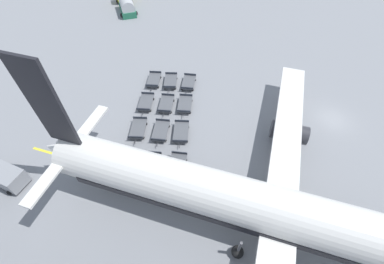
{
  "coord_description": "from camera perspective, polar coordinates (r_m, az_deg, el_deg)",
  "views": [
    {
      "loc": [
        24.99,
        -13.58,
        23.23
      ],
      "look_at": [
        6.08,
        -16.87,
        1.18
      ],
      "focal_mm": 24.0,
      "sensor_mm": 36.0,
      "label": 1
    }
  ],
  "objects": [
    {
      "name": "ground_plane",
      "position": [
        36.72,
        28.76,
        2.45
      ],
      "size": [
        500.0,
        500.0,
        0.0
      ],
      "primitive_type": "plane",
      "color": "gray"
    },
    {
      "name": "service_van",
      "position": [
        32.25,
        -36.62,
        -7.54
      ],
      "size": [
        3.23,
        5.33,
        2.0
      ],
      "color": "gray",
      "rests_on": "ground_plane"
    },
    {
      "name": "baggage_dolly_row_mid_a_col_b",
      "position": [
        33.68,
        -5.76,
        6.2
      ],
      "size": [
        3.95,
        1.98,
        0.92
      ],
      "color": "#515459",
      "rests_on": "ground_plane"
    },
    {
      "name": "baggage_dolly_row_mid_a_col_d",
      "position": [
        27.63,
        -9.06,
        -7.39
      ],
      "size": [
        3.96,
        2.01,
        0.92
      ],
      "color": "#515459",
      "rests_on": "ground_plane"
    },
    {
      "name": "baggage_dolly_row_near_col_d",
      "position": [
        28.27,
        -13.94,
        -6.77
      ],
      "size": [
        3.98,
        2.15,
        0.92
      ],
      "color": "#515459",
      "rests_on": "ground_plane"
    },
    {
      "name": "baggage_dolly_row_mid_b_col_b",
      "position": [
        33.49,
        -1.59,
        6.16
      ],
      "size": [
        3.96,
        2.02,
        0.92
      ],
      "color": "#515459",
      "rests_on": "ground_plane"
    },
    {
      "name": "baggage_dolly_row_mid_b_col_a",
      "position": [
        36.9,
        -0.76,
        10.92
      ],
      "size": [
        3.93,
        1.91,
        0.92
      ],
      "color": "#515459",
      "rests_on": "ground_plane"
    },
    {
      "name": "stand_guidance_stripe",
      "position": [
        26.41,
        -3.02,
        -12.73
      ],
      "size": [
        5.03,
        34.85,
        0.01
      ],
      "color": "yellow",
      "rests_on": "ground_plane"
    },
    {
      "name": "baggage_dolly_row_near_col_a",
      "position": [
        37.75,
        -8.49,
        11.34
      ],
      "size": [
        3.97,
        2.05,
        0.92
      ],
      "color": "#515459",
      "rests_on": "ground_plane"
    },
    {
      "name": "baggage_dolly_row_mid_a_col_c",
      "position": [
        30.48,
        -7.0,
        0.22
      ],
      "size": [
        3.94,
        1.96,
        0.92
      ],
      "color": "#515459",
      "rests_on": "ground_plane"
    },
    {
      "name": "baggage_dolly_row_near_col_c",
      "position": [
        31.16,
        -11.89,
        0.72
      ],
      "size": [
        3.98,
        2.14,
        0.92
      ],
      "color": "#515459",
      "rests_on": "ground_plane"
    },
    {
      "name": "fuel_tanker_primary",
      "position": [
        59.18,
        -14.48,
        25.97
      ],
      "size": [
        9.62,
        6.78,
        3.24
      ],
      "color": "yellow",
      "rests_on": "ground_plane"
    },
    {
      "name": "baggage_dolly_row_near_col_b",
      "position": [
        34.27,
        -10.24,
        6.47
      ],
      "size": [
        3.96,
        2.04,
        0.92
      ],
      "color": "#515459",
      "rests_on": "ground_plane"
    },
    {
      "name": "airplane",
      "position": [
        22.75,
        22.1,
        -17.2
      ],
      "size": [
        42.31,
        47.22,
        14.28
      ],
      "color": "white",
      "rests_on": "ground_plane"
    },
    {
      "name": "baggage_dolly_row_mid_b_col_c",
      "position": [
        30.16,
        -2.47,
        -0.03
      ],
      "size": [
        3.98,
        2.1,
        0.92
      ],
      "color": "#515459",
      "rests_on": "ground_plane"
    },
    {
      "name": "baggage_dolly_row_mid_b_col_d",
      "position": [
        27.3,
        -3.33,
        -7.58
      ],
      "size": [
        3.93,
        1.91,
        0.92
      ],
      "color": "#515459",
      "rests_on": "ground_plane"
    },
    {
      "name": "baggage_dolly_row_mid_a_col_a",
      "position": [
        37.24,
        -4.82,
        11.14
      ],
      "size": [
        3.98,
        2.16,
        0.92
      ],
      "color": "#515459",
      "rests_on": "ground_plane"
    }
  ]
}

